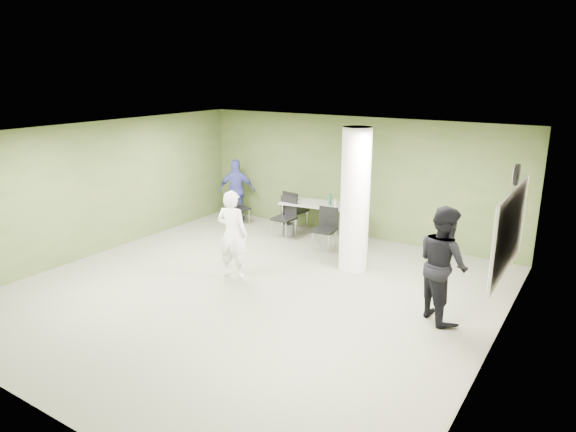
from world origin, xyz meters
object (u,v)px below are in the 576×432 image
Objects in this scene: woman_white at (232,234)px; man_blue at (237,191)px; chair_back_left at (237,206)px; man_black at (443,264)px; folding_table at (317,205)px.

man_blue is (-2.27, 3.01, -0.03)m from woman_white.
woman_white is 3.77m from man_blue.
chair_back_left is 0.54× the size of man_blue.
folding_table is at bearing 6.63° from man_black.
folding_table is at bearing 151.21° from man_blue.
woman_white is (2.05, -2.70, 0.33)m from chair_back_left.
woman_white is 1.04× the size of man_blue.
man_black is (3.75, -2.64, 0.18)m from folding_table.
man_blue is (-6.10, 2.59, -0.11)m from man_black.
chair_back_left is 0.47× the size of man_black.
man_blue reaches higher than folding_table.
man_black reaches higher than chair_back_left.
chair_back_left is 3.41m from woman_white.
woman_white is 0.91× the size of man_black.
man_black is 6.63m from man_blue.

